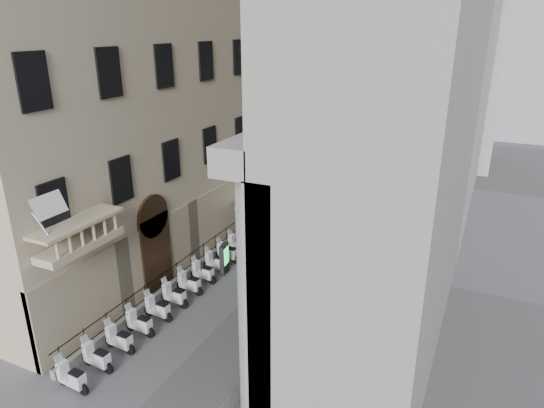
% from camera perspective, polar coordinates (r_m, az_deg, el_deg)
% --- Properties ---
extents(far_building, '(22.00, 10.00, 30.00)m').
position_cam_1_polar(far_building, '(56.14, 14.68, 20.80)').
color(far_building, beige).
rests_on(far_building, ground).
extents(iron_fence, '(0.30, 28.00, 1.40)m').
position_cam_1_polar(iron_fence, '(32.52, -5.81, -5.24)').
color(iron_fence, black).
rests_on(iron_fence, ground).
extents(blue_awning, '(1.60, 3.00, 3.00)m').
position_cam_1_polar(blue_awning, '(36.54, 12.28, -2.65)').
color(blue_awning, navy).
rests_on(blue_awning, ground).
extents(flag, '(1.00, 1.40, 8.20)m').
position_cam_1_polar(flag, '(23.80, -21.98, -17.42)').
color(flag, '#9E0C11').
rests_on(flag, ground).
extents(scooter_0, '(1.43, 0.64, 1.50)m').
position_cam_1_polar(scooter_0, '(22.68, -22.26, -19.57)').
color(scooter_0, white).
rests_on(scooter_0, ground).
extents(scooter_1, '(1.43, 0.64, 1.50)m').
position_cam_1_polar(scooter_1, '(23.39, -19.69, -17.81)').
color(scooter_1, white).
rests_on(scooter_1, ground).
extents(scooter_2, '(1.43, 0.64, 1.50)m').
position_cam_1_polar(scooter_2, '(24.16, -17.33, -16.13)').
color(scooter_2, white).
rests_on(scooter_2, ground).
extents(scooter_3, '(1.43, 0.64, 1.50)m').
position_cam_1_polar(scooter_3, '(24.99, -15.15, -14.54)').
color(scooter_3, white).
rests_on(scooter_3, ground).
extents(scooter_4, '(1.43, 0.64, 1.50)m').
position_cam_1_polar(scooter_4, '(25.86, -13.15, -13.03)').
color(scooter_4, white).
rests_on(scooter_4, ground).
extents(scooter_5, '(1.43, 0.64, 1.50)m').
position_cam_1_polar(scooter_5, '(26.78, -11.30, -11.61)').
color(scooter_5, white).
rests_on(scooter_5, ground).
extents(scooter_6, '(1.43, 0.64, 1.50)m').
position_cam_1_polar(scooter_6, '(27.74, -9.60, -10.27)').
color(scooter_6, white).
rests_on(scooter_6, ground).
extents(scooter_7, '(1.43, 0.64, 1.50)m').
position_cam_1_polar(scooter_7, '(28.73, -8.02, -9.02)').
color(scooter_7, white).
rests_on(scooter_7, ground).
extents(scooter_8, '(1.43, 0.64, 1.50)m').
position_cam_1_polar(scooter_8, '(29.76, -6.56, -7.85)').
color(scooter_8, white).
rests_on(scooter_8, ground).
extents(scooter_9, '(1.43, 0.64, 1.50)m').
position_cam_1_polar(scooter_9, '(30.81, -5.21, -6.75)').
color(scooter_9, white).
rests_on(scooter_9, ground).
extents(scooter_10, '(1.43, 0.64, 1.50)m').
position_cam_1_polar(scooter_10, '(31.90, -3.95, -5.72)').
color(scooter_10, white).
rests_on(scooter_10, ground).
extents(scooter_11, '(1.43, 0.64, 1.50)m').
position_cam_1_polar(scooter_11, '(33.00, -2.78, -4.76)').
color(scooter_11, white).
rests_on(scooter_11, ground).
extents(scooter_12, '(1.43, 0.64, 1.50)m').
position_cam_1_polar(scooter_12, '(34.13, -1.69, -3.85)').
color(scooter_12, white).
rests_on(scooter_12, ground).
extents(barrier_1, '(0.60, 2.40, 1.10)m').
position_cam_1_polar(barrier_1, '(21.97, -1.10, -19.25)').
color(barrier_1, '#A0A3A8').
rests_on(barrier_1, ground).
extents(barrier_2, '(0.60, 2.40, 1.10)m').
position_cam_1_polar(barrier_2, '(23.76, 1.65, -15.76)').
color(barrier_2, '#A0A3A8').
rests_on(barrier_2, ground).
extents(barrier_3, '(0.60, 2.40, 1.10)m').
position_cam_1_polar(barrier_3, '(25.67, 3.92, -12.75)').
color(barrier_3, '#A0A3A8').
rests_on(barrier_3, ground).
extents(barrier_4, '(0.60, 2.40, 1.10)m').
position_cam_1_polar(barrier_4, '(27.68, 5.84, -10.14)').
color(barrier_4, '#A0A3A8').
rests_on(barrier_4, ground).
extents(barrier_5, '(0.60, 2.40, 1.10)m').
position_cam_1_polar(barrier_5, '(29.76, 7.46, -7.89)').
color(barrier_5, '#A0A3A8').
rests_on(barrier_5, ground).
extents(barrier_6, '(0.60, 2.40, 1.10)m').
position_cam_1_polar(barrier_6, '(31.90, 8.85, -5.93)').
color(barrier_6, '#A0A3A8').
rests_on(barrier_6, ground).
extents(barrier_7, '(0.60, 2.40, 1.10)m').
position_cam_1_polar(barrier_7, '(34.09, 10.06, -4.21)').
color(barrier_7, '#A0A3A8').
rests_on(barrier_7, ground).
extents(barrier_8, '(0.60, 2.40, 1.10)m').
position_cam_1_polar(barrier_8, '(36.32, 11.12, -2.70)').
color(barrier_8, '#A0A3A8').
rests_on(barrier_8, ground).
extents(security_tent, '(4.24, 4.24, 3.44)m').
position_cam_1_polar(security_tent, '(33.10, -0.70, 0.73)').
color(security_tent, white).
rests_on(security_tent, ground).
extents(street_lamp, '(2.85, 0.37, 8.75)m').
position_cam_1_polar(street_lamp, '(33.95, -1.83, 5.42)').
color(street_lamp, '#999CA1').
rests_on(street_lamp, ground).
extents(info_kiosk, '(0.41, 0.92, 1.88)m').
position_cam_1_polar(info_kiosk, '(29.08, -5.63, -6.40)').
color(info_kiosk, black).
rests_on(info_kiosk, ground).
extents(pedestrian_a, '(0.76, 0.58, 1.85)m').
position_cam_1_polar(pedestrian_a, '(41.34, 8.05, 1.74)').
color(pedestrian_a, '#0E1738').
rests_on(pedestrian_a, ground).
extents(pedestrian_b, '(1.02, 1.01, 1.66)m').
position_cam_1_polar(pedestrian_b, '(40.47, 10.93, 1.00)').
color(pedestrian_b, black).
rests_on(pedestrian_b, ground).
extents(pedestrian_c, '(0.96, 0.75, 1.73)m').
position_cam_1_polar(pedestrian_c, '(40.98, 5.15, 1.60)').
color(pedestrian_c, black).
rests_on(pedestrian_c, ground).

